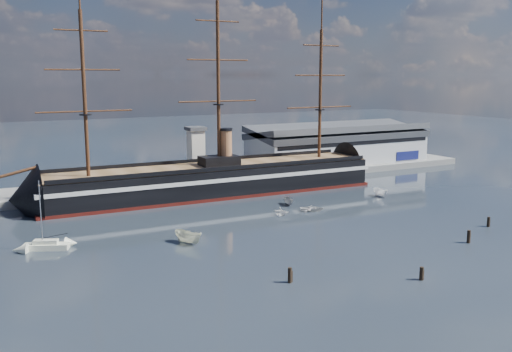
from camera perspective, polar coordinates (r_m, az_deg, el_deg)
ground at (r=133.00m, az=-1.64°, el=-3.55°), size 600.00×600.00×0.00m
quay at (r=168.97m, az=-4.16°, el=-0.63°), size 180.00×18.00×2.00m
warehouse at (r=195.52m, az=8.24°, el=3.12°), size 63.00×21.00×11.60m
quay_tower at (r=161.94m, az=-6.02°, el=2.37°), size 5.00×5.00×15.00m
warship at (r=150.03m, az=-4.97°, el=-0.44°), size 113.07×18.44×53.94m
sailboat at (r=111.11m, az=-20.26°, el=-6.50°), size 8.27×5.44×12.83m
motorboat_a at (r=108.82m, az=-6.75°, el=-6.72°), size 8.19×5.51×3.08m
motorboat_c at (r=139.46m, az=3.28°, el=-2.92°), size 5.86×3.47×2.20m
motorboat_d at (r=129.37m, az=2.52°, el=-3.94°), size 6.09×5.39×2.10m
motorboat_e at (r=133.92m, az=5.60°, el=-3.50°), size 2.84×3.63×1.58m
motorboat_f at (r=152.33m, az=12.35°, el=-2.02°), size 6.82×3.29×2.62m
piling_near_left at (r=88.76m, az=3.39°, el=-10.60°), size 0.64×0.64×3.11m
piling_near_mid at (r=93.27m, az=16.19°, el=-9.96°), size 0.64×0.64×2.81m
piling_near_right at (r=115.59m, az=20.46°, el=-6.30°), size 0.64×0.64×3.20m
piling_far_right at (r=129.21m, az=22.20°, el=-4.71°), size 0.64×0.64×2.80m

